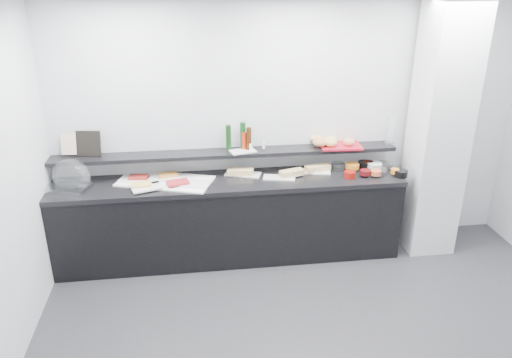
{
  "coord_description": "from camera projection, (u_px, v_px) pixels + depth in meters",
  "views": [
    {
      "loc": [
        -1.05,
        -3.03,
        2.91
      ],
      "look_at": [
        -0.45,
        1.45,
        1.0
      ],
      "focal_mm": 35.0,
      "sensor_mm": 36.0,
      "label": 1
    }
  ],
  "objects": [
    {
      "name": "cloche_base",
      "position": [
        68.0,
        188.0,
        4.91
      ],
      "size": [
        0.46,
        0.38,
        0.04
      ],
      "primitive_type": "cube",
      "rotation": [
        0.0,
        0.0,
        -0.32
      ],
      "color": "#A9AAB0",
      "rests_on": "counter_top"
    },
    {
      "name": "food_meat_b",
      "position": [
        178.0,
        182.0,
        4.97
      ],
      "size": [
        0.24,
        0.18,
        0.02
      ],
      "primitive_type": "cube",
      "rotation": [
        0.0,
        0.0,
        0.23
      ],
      "color": "maroon",
      "rests_on": "platter_meat_b"
    },
    {
      "name": "platter_salmon",
      "position": [
        163.0,
        178.0,
        5.13
      ],
      "size": [
        0.38,
        0.32,
        0.01
      ],
      "primitive_type": "cube",
      "rotation": [
        0.0,
        0.0,
        0.43
      ],
      "color": "silver",
      "rests_on": "linen_runner"
    },
    {
      "name": "bottle_brown",
      "position": [
        249.0,
        139.0,
        5.17
      ],
      "size": [
        0.07,
        0.07,
        0.24
      ],
      "primitive_type": "cylinder",
      "rotation": [
        0.0,
        0.0,
        -0.43
      ],
      "color": "#391D0A",
      "rests_on": "condiment_tray"
    },
    {
      "name": "back_wall",
      "position": [
        291.0,
        127.0,
        5.32
      ],
      "size": [
        5.0,
        0.02,
        2.7
      ],
      "primitive_type": "cube",
      "color": "silver",
      "rests_on": "ground"
    },
    {
      "name": "fill_glass_fruit",
      "position": [
        352.0,
        166.0,
        5.38
      ],
      "size": [
        0.17,
        0.17,
        0.05
      ],
      "primitive_type": "cylinder",
      "rotation": [
        0.0,
        0.0,
        0.12
      ],
      "color": "orange",
      "rests_on": "bowl_glass_fruit"
    },
    {
      "name": "carafe",
      "position": [
        391.0,
        132.0,
        5.33
      ],
      "size": [
        0.12,
        0.12,
        0.3
      ],
      "primitive_type": "cylinder",
      "rotation": [
        0.0,
        0.0,
        -0.18
      ],
      "color": "white",
      "rests_on": "wall_shelf"
    },
    {
      "name": "cloche_dome",
      "position": [
        71.0,
        176.0,
        4.91
      ],
      "size": [
        0.46,
        0.38,
        0.34
      ],
      "primitive_type": "ellipsoid",
      "rotation": [
        0.0,
        0.0,
        -0.35
      ],
      "color": "silver",
      "rests_on": "cloche_base"
    },
    {
      "name": "framed_print",
      "position": [
        88.0,
        144.0,
        5.03
      ],
      "size": [
        0.25,
        0.11,
        0.26
      ],
      "primitive_type": "cube",
      "rotation": [
        -0.21,
        0.0,
        -0.15
      ],
      "color": "black",
      "rests_on": "wall_shelf"
    },
    {
      "name": "bowl_red_jam",
      "position": [
        350.0,
        175.0,
        5.18
      ],
      "size": [
        0.16,
        0.16,
        0.07
      ],
      "primitive_type": "cylinder",
      "rotation": [
        0.0,
        0.0,
        -0.42
      ],
      "color": "maroon",
      "rests_on": "counter_top"
    },
    {
      "name": "tongs_left",
      "position": [
        241.0,
        175.0,
        5.2
      ],
      "size": [
        0.14,
        0.09,
        0.01
      ],
      "primitive_type": "cylinder",
      "rotation": [
        0.0,
        1.57,
        0.55
      ],
      "color": "#B2B4B9",
      "rests_on": "sandwich_plate_left"
    },
    {
      "name": "print_art",
      "position": [
        69.0,
        144.0,
        5.02
      ],
      "size": [
        0.16,
        0.07,
        0.22
      ],
      "primitive_type": "cube",
      "rotation": [
        -0.21,
        0.0,
        -0.1
      ],
      "color": "beige",
      "rests_on": "framed_print"
    },
    {
      "name": "condiment_tray",
      "position": [
        243.0,
        151.0,
        5.19
      ],
      "size": [
        0.29,
        0.22,
        0.01
      ],
      "primitive_type": "cube",
      "rotation": [
        0.0,
        0.0,
        0.26
      ],
      "color": "silver",
      "rests_on": "wall_shelf"
    },
    {
      "name": "bowl_black_jam",
      "position": [
        364.0,
        165.0,
        5.44
      ],
      "size": [
        0.16,
        0.16,
        0.07
      ],
      "primitive_type": "cylinder",
      "rotation": [
        0.0,
        0.0,
        0.21
      ],
      "color": "black",
      "rests_on": "counter_top"
    },
    {
      "name": "bowl_glass_cream",
      "position": [
        385.0,
        166.0,
        5.41
      ],
      "size": [
        0.19,
        0.19,
        0.07
      ],
      "primitive_type": "cylinder",
      "rotation": [
        0.0,
        0.0,
        0.11
      ],
      "color": "white",
      "rests_on": "counter_top"
    },
    {
      "name": "fill_red_jam",
      "position": [
        365.0,
        172.0,
        5.2
      ],
      "size": [
        0.13,
        0.13,
        0.05
      ],
      "primitive_type": "cylinder",
      "rotation": [
        0.0,
        0.0,
        0.24
      ],
      "color": "#520B0F",
      "rests_on": "bowl_red_jam"
    },
    {
      "name": "sandwich_food_left",
      "position": [
        240.0,
        172.0,
        5.23
      ],
      "size": [
        0.29,
        0.15,
        0.06
      ],
      "primitive_type": "cube",
      "rotation": [
        0.0,
        0.0,
        -0.19
      ],
      "color": "#E9CC7A",
      "rests_on": "sandwich_plate_left"
    },
    {
      "name": "shaker_pepper",
      "position": [
        264.0,
        146.0,
        5.23
      ],
      "size": [
        0.04,
        0.04,
        0.07
      ],
      "primitive_type": "cylinder",
      "rotation": [
        0.0,
        0.0,
        0.41
      ],
      "color": "white",
      "rests_on": "condiment_tray"
    },
    {
      "name": "tongs_mid",
      "position": [
        293.0,
        177.0,
        5.16
      ],
      "size": [
        0.16,
        0.05,
        0.01
      ],
      "primitive_type": "cylinder",
      "rotation": [
        0.0,
        1.57,
        0.26
      ],
      "color": "#BABEC2",
      "rests_on": "sandwich_plate_mid"
    },
    {
      "name": "tongs_right",
      "position": [
        317.0,
        172.0,
        5.28
      ],
      "size": [
        0.16,
        0.03,
        0.01
      ],
      "primitive_type": "cylinder",
      "rotation": [
        0.0,
        1.57,
        -0.13
      ],
      "color": "silver",
      "rests_on": "sandwich_plate_right"
    },
    {
      "name": "sandwich_food_right",
      "position": [
        318.0,
        168.0,
        5.33
      ],
      "size": [
        0.29,
        0.17,
        0.06
      ],
      "primitive_type": "cube",
      "rotation": [
        0.0,
        0.0,
        0.26
      ],
      "color": "#DCB473",
      "rests_on": "sandwich_plate_right"
    },
    {
      "name": "linen_runner",
      "position": [
        165.0,
        181.0,
        5.09
      ],
      "size": [
        1.04,
        0.73,
        0.01
      ],
      "primitive_type": "cube",
      "rotation": [
        0.0,
        0.0,
        -0.34
      ],
      "color": "white",
      "rests_on": "counter_top"
    },
    {
      "name": "bread_roll_ne",
      "position": [
        332.0,
        140.0,
        5.36
      ],
      "size": [
        0.14,
        0.1,
        0.08
      ],
      "primitive_type": "ellipsoid",
      "rotation": [
        0.0,
        0.0,
        0.09
      ],
      "color": "gold",
      "rests_on": "bread_tray"
    },
    {
      "name": "bread_roll_n",
      "position": [
        317.0,
        139.0,
        5.39
      ],
      "size": [
        0.15,
        0.11,
        0.08
      ],
      "primitive_type": "ellipsoid",
      "rotation": [
        0.0,
        0.0,
        -0.19
      ],
      "color": "tan",
      "rests_on": "bread_tray"
    },
    {
      "name": "food_cheese",
      "position": [
        141.0,
        185.0,
        4.92
      ],
      "size": [
        0.21,
        0.15,
        0.02
      ],
      "primitive_type": "cube",
      "rotation": [
        0.0,
        0.0,
        0.13
      ],
      "color": "#DBB955",
      "rests_on": "platter_cheese"
    },
    {
      "name": "food_meat_a",
      "position": [
        138.0,
        177.0,
        5.1
      ],
      "size": [
        0.2,
        0.14,
        0.02
      ],
      "primitive_type": "cube",
      "rotation": [
        0.0,
        0.0,
        -0.12
      ],
      "color": "maroon",
      "rests_on": "platter_meat_a"
    },
    {
      "name": "platter_cheese",
      "position": [
        146.0,
        187.0,
        4.91
      ],
      "size": [
        0.34,
        0.27,
        0.01
      ],
      "primitive_type": "cube",
      "rotation": [
        0.0,
        0.0,
        0.31
      ],
      "color": "silver",
      "rests_on": "linen_runner"
    },
    {
      "name": "food_salmon",
      "position": [
        168.0,
        175.0,
        5.16
      ],
      "size": [
        0.21,
        0.16,
        0.02
      ],
      "primitive_type": "cube",
      "rotation": [
        0.0,
        0.0,
        0.2
      ],
      "color": "orange",
      "rests_on": "platter_salmon"
    },
    {
      "name": "bread_roll_se",
      "position": [
        349.0,
        142.0,
        5.29
      ],
      "size": [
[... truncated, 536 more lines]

